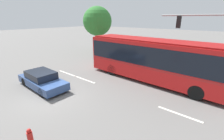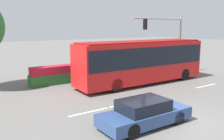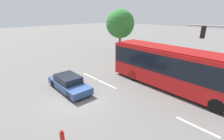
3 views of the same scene
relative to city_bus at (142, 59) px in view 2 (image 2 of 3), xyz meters
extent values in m
plane|color=slate|center=(-3.95, -6.89, -1.96)|extent=(140.00, 140.00, 0.00)
cube|color=red|center=(-0.01, 0.00, -0.16)|extent=(11.33, 2.77, 3.09)
cube|color=black|center=(-0.01, 0.00, 0.34)|extent=(11.10, 2.81, 1.49)
cube|color=#B21E1E|center=(-0.01, 0.00, -0.53)|extent=(11.21, 2.80, 0.14)
cube|color=black|center=(5.65, -0.11, 0.21)|extent=(0.10, 2.17, 1.73)
cube|color=maroon|center=(-0.01, 0.00, 1.44)|extent=(10.87, 2.56, 0.10)
cylinder|color=black|center=(3.84, 1.05, -1.46)|extent=(1.01, 0.32, 1.00)
cylinder|color=black|center=(3.80, -1.20, -1.46)|extent=(1.01, 0.32, 1.00)
cylinder|color=black|center=(-3.26, 1.19, -1.46)|extent=(1.01, 0.32, 1.00)
cylinder|color=black|center=(-3.30, -1.06, -1.46)|extent=(1.01, 0.32, 1.00)
cube|color=navy|center=(-5.62, -6.59, -1.50)|extent=(4.53, 1.84, 0.55)
cube|color=black|center=(-5.73, -6.59, -0.95)|extent=(2.28, 1.59, 0.54)
cylinder|color=black|center=(-4.21, -5.84, -1.62)|extent=(0.67, 0.23, 0.67)
cylinder|color=black|center=(-4.23, -7.39, -1.62)|extent=(0.67, 0.23, 0.67)
cylinder|color=black|center=(-6.96, -5.79, -1.62)|extent=(0.67, 0.23, 0.67)
cylinder|color=black|center=(-6.98, -7.34, -1.62)|extent=(0.67, 0.23, 0.67)
cylinder|color=gray|center=(5.98, 1.24, 0.85)|extent=(0.18, 0.18, 5.62)
cylinder|color=gray|center=(2.99, 1.24, 3.29)|extent=(5.98, 0.12, 0.12)
cube|color=black|center=(1.38, 1.24, 2.79)|extent=(0.30, 0.22, 0.90)
cylinder|color=red|center=(1.38, 1.36, 3.09)|extent=(0.18, 0.02, 0.18)
cylinder|color=yellow|center=(1.38, 1.36, 2.79)|extent=(0.18, 0.02, 0.18)
cylinder|color=green|center=(1.38, 1.36, 2.49)|extent=(0.18, 0.02, 0.18)
cube|color=#286028|center=(-2.49, 3.83, -1.54)|extent=(10.85, 1.04, 0.84)
cube|color=#B7192D|center=(-2.49, 3.83, -0.81)|extent=(10.63, 0.99, 0.62)
cube|color=silver|center=(3.53, -3.57, -1.95)|extent=(2.40, 0.16, 0.01)
cube|color=silver|center=(-6.92, -3.54, -1.95)|extent=(2.40, 0.16, 0.01)
cube|color=silver|center=(-4.34, -3.53, -1.95)|extent=(2.40, 0.16, 0.01)
camera|label=1|loc=(5.32, -11.61, 3.11)|focal=24.85mm
camera|label=2|loc=(-13.05, -14.63, 2.64)|focal=39.20mm
camera|label=3|loc=(5.72, -12.26, 4.24)|focal=25.66mm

